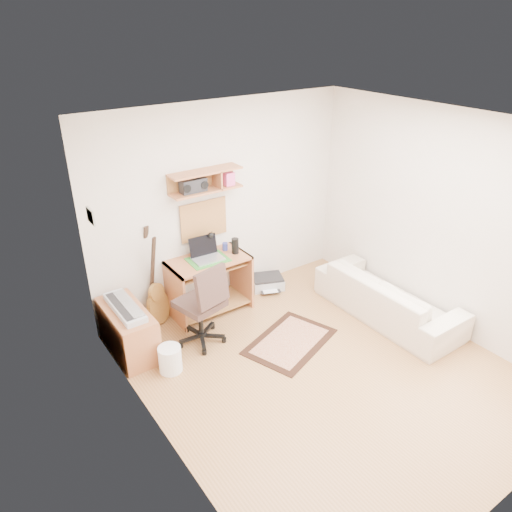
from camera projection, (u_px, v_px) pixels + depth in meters
floor at (322, 370)px, 5.26m from camera, size 3.60×4.00×0.01m
ceiling at (342, 128)px, 4.09m from camera, size 3.60×4.00×0.01m
back_wall at (223, 204)px, 6.14m from camera, size 3.60×0.01×2.60m
left_wall at (159, 326)px, 3.75m from camera, size 0.01×4.00×2.60m
right_wall at (446, 223)px, 5.60m from camera, size 0.01×4.00×2.60m
wall_shelf at (206, 181)px, 5.71m from camera, size 0.90×0.25×0.26m
cork_board at (204, 220)px, 6.03m from camera, size 0.64×0.03×0.49m
wall_photo at (91, 216)px, 4.67m from camera, size 0.02×0.20×0.15m
desk at (209, 285)px, 6.15m from camera, size 1.00×0.55×0.75m
laptop at (208, 250)px, 5.89m from camera, size 0.38×0.38×0.28m
speaker at (235, 246)px, 6.08m from camera, size 0.09×0.09×0.20m
desk_lamp at (212, 241)px, 6.09m from camera, size 0.10×0.10×0.30m
pencil_cup at (225, 246)px, 6.19m from camera, size 0.07×0.07×0.10m
boombox at (193, 185)px, 5.63m from camera, size 0.31×0.14×0.16m
rug at (290, 341)px, 5.70m from camera, size 1.25×1.03×0.01m
task_chair at (200, 303)px, 5.49m from camera, size 0.64×0.64×1.04m
cabinet at (128, 330)px, 5.44m from camera, size 0.40×0.90×0.55m
music_keyboard at (125, 307)px, 5.30m from camera, size 0.23×0.74×0.06m
guitar at (155, 278)px, 5.79m from camera, size 0.40×0.33×1.27m
waste_basket at (170, 359)px, 5.19m from camera, size 0.27×0.27×0.30m
printer at (267, 282)px, 6.81m from camera, size 0.53×0.48×0.16m
sofa at (389, 290)px, 6.04m from camera, size 0.56×1.93×0.75m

